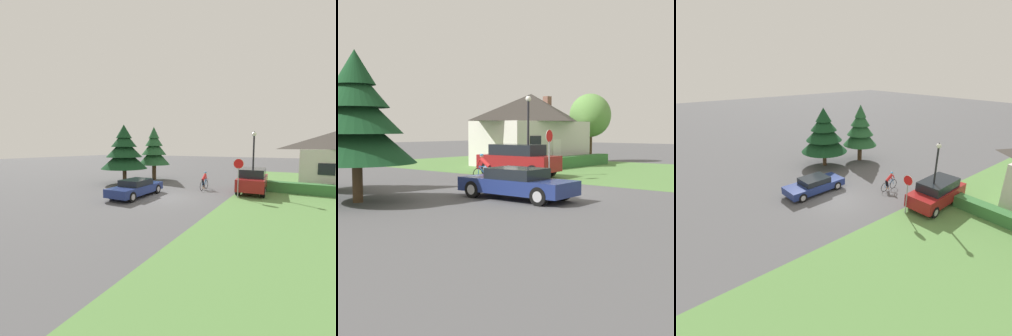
# 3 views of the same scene
# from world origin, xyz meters

# --- Properties ---
(ground_plane) EXTENTS (140.00, 140.00, 0.00)m
(ground_plane) POSITION_xyz_m (0.00, 0.00, 0.00)
(ground_plane) COLOR #515154
(grass_verge_right) EXTENTS (16.00, 36.00, 0.01)m
(grass_verge_right) POSITION_xyz_m (11.84, 4.00, 0.01)
(grass_verge_right) COLOR #568442
(grass_verge_right) RESTS_ON ground
(cottage_house) EXTENTS (9.31, 6.10, 5.40)m
(cottage_house) POSITION_xyz_m (12.26, 9.82, 2.80)
(cottage_house) COLOR beige
(cottage_house) RESTS_ON ground
(hedge_row) EXTENTS (11.10, 0.90, 0.81)m
(hedge_row) POSITION_xyz_m (11.33, 6.19, 0.40)
(hedge_row) COLOR #387038
(hedge_row) RESTS_ON ground
(sedan_left_lane) EXTENTS (1.99, 4.75, 1.23)m
(sedan_left_lane) POSITION_xyz_m (-2.10, -0.64, 0.62)
(sedan_left_lane) COLOR navy
(sedan_left_lane) RESTS_ON ground
(cyclist) EXTENTS (0.44, 1.74, 1.49)m
(cyclist) POSITION_xyz_m (1.20, 4.19, 0.71)
(cyclist) COLOR black
(cyclist) RESTS_ON ground
(parked_suv_right) EXTENTS (2.22, 4.88, 1.85)m
(parked_suv_right) POSITION_xyz_m (4.87, 5.03, 0.95)
(parked_suv_right) COLOR maroon
(parked_suv_right) RESTS_ON ground
(stop_sign) EXTENTS (0.69, 0.08, 2.71)m
(stop_sign) POSITION_xyz_m (4.32, 2.42, 1.91)
(stop_sign) COLOR gray
(stop_sign) RESTS_ON ground
(street_lamp) EXTENTS (0.32, 0.32, 4.68)m
(street_lamp) POSITION_xyz_m (4.96, 4.36, 3.00)
(street_lamp) COLOR black
(street_lamp) RESTS_ON ground
(conifer_tall_near) EXTENTS (4.41, 4.41, 5.64)m
(conifer_tall_near) POSITION_xyz_m (-6.59, 3.37, 3.07)
(conifer_tall_near) COLOR #4C3823
(conifer_tall_near) RESTS_ON ground
(deciduous_tree_right) EXTENTS (3.43, 3.43, 5.68)m
(deciduous_tree_right) POSITION_xyz_m (18.12, 8.14, 3.86)
(deciduous_tree_right) COLOR #4C3823
(deciduous_tree_right) RESTS_ON ground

